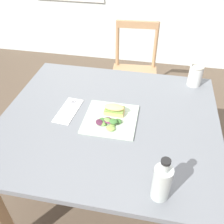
{
  "coord_description": "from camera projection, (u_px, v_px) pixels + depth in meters",
  "views": [
    {
      "loc": [
        0.28,
        -1.05,
        1.61
      ],
      "look_at": [
        0.08,
        -0.03,
        0.76
      ],
      "focal_mm": 40.31,
      "sensor_mm": 36.0,
      "label": 1
    }
  ],
  "objects": [
    {
      "name": "sandwich_half_front",
      "position": [
        114.0,
        109.0,
        1.33
      ],
      "size": [
        0.11,
        0.07,
        0.06
      ],
      "color": "#DBB270",
      "rests_on": "plate_lunch"
    },
    {
      "name": "fork_on_napkin",
      "position": [
        70.0,
        108.0,
        1.39
      ],
      "size": [
        0.03,
        0.19,
        0.0
      ],
      "color": "silver",
      "rests_on": "napkin_folded"
    },
    {
      "name": "chair_wooden_far",
      "position": [
        134.0,
        73.0,
        2.27
      ],
      "size": [
        0.43,
        0.43,
        0.87
      ],
      "color": "tan",
      "rests_on": "ground"
    },
    {
      "name": "dining_table",
      "position": [
        109.0,
        134.0,
        1.41
      ],
      "size": [
        1.15,
        1.02,
        0.74
      ],
      "color": "slate",
      "rests_on": "ground"
    },
    {
      "name": "plate_lunch",
      "position": [
        111.0,
        119.0,
        1.32
      ],
      "size": [
        0.27,
        0.27,
        0.01
      ],
      "primitive_type": "cube",
      "color": "beige",
      "rests_on": "dining_table"
    },
    {
      "name": "salad_mixed_greens",
      "position": [
        108.0,
        122.0,
        1.27
      ],
      "size": [
        0.15,
        0.11,
        0.03
      ],
      "color": "#84A84C",
      "rests_on": "plate_lunch"
    },
    {
      "name": "ground_plane",
      "position": [
        102.0,
        188.0,
        1.86
      ],
      "size": [
        8.75,
        8.75,
        0.0
      ],
      "primitive_type": "plane",
      "color": "brown"
    },
    {
      "name": "napkin_folded",
      "position": [
        68.0,
        111.0,
        1.38
      ],
      "size": [
        0.11,
        0.23,
        0.0
      ],
      "primitive_type": "cube",
      "rotation": [
        0.0,
        0.0,
        -0.09
      ],
      "color": "white",
      "rests_on": "dining_table"
    },
    {
      "name": "bottle_cold_brew",
      "position": [
        161.0,
        184.0,
        0.93
      ],
      "size": [
        0.07,
        0.07,
        0.21
      ],
      "color": "black",
      "rests_on": "dining_table"
    },
    {
      "name": "mason_jar_iced_tea",
      "position": [
        195.0,
        76.0,
        1.55
      ],
      "size": [
        0.09,
        0.09,
        0.13
      ],
      "color": "gold",
      "rests_on": "dining_table"
    }
  ]
}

